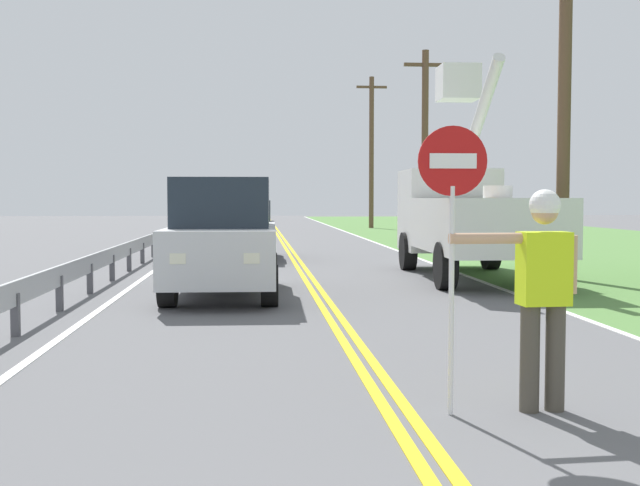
# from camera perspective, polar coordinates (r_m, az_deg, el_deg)

# --- Properties ---
(centerline_yellow_left) EXTENTS (0.11, 110.00, 0.01)m
(centerline_yellow_left) POSITION_cam_1_polar(r_m,az_deg,el_deg) (21.66, -1.85, -1.41)
(centerline_yellow_left) COLOR yellow
(centerline_yellow_left) RESTS_ON ground
(centerline_yellow_right) EXTENTS (0.11, 110.00, 0.01)m
(centerline_yellow_right) POSITION_cam_1_polar(r_m,az_deg,el_deg) (21.67, -1.37, -1.41)
(centerline_yellow_right) COLOR yellow
(centerline_yellow_right) RESTS_ON ground
(edge_line_right) EXTENTS (0.12, 110.00, 0.01)m
(edge_line_right) POSITION_cam_1_polar(r_m,az_deg,el_deg) (22.15, 7.73, -1.34)
(edge_line_right) COLOR silver
(edge_line_right) RESTS_ON ground
(edge_line_left) EXTENTS (0.12, 110.00, 0.01)m
(edge_line_left) POSITION_cam_1_polar(r_m,az_deg,el_deg) (21.77, -11.12, -1.45)
(edge_line_left) COLOR silver
(edge_line_left) RESTS_ON ground
(flagger_worker) EXTENTS (1.09, 0.26, 1.83)m
(flagger_worker) POSITION_cam_1_polar(r_m,az_deg,el_deg) (6.74, 15.68, -2.91)
(flagger_worker) COLOR #474238
(flagger_worker) RESTS_ON ground
(stop_sign_paddle) EXTENTS (0.56, 0.04, 2.33)m
(stop_sign_paddle) POSITION_cam_1_polar(r_m,az_deg,el_deg) (6.43, 9.48, 2.79)
(stop_sign_paddle) COLOR silver
(stop_sign_paddle) RESTS_ON ground
(utility_bucket_truck) EXTENTS (2.81, 6.86, 4.86)m
(utility_bucket_truck) POSITION_cam_1_polar(r_m,az_deg,el_deg) (18.09, 10.49, 2.03)
(utility_bucket_truck) COLOR silver
(utility_bucket_truck) RESTS_ON ground
(oncoming_suv_nearest) EXTENTS (1.99, 4.64, 2.10)m
(oncoming_suv_nearest) POSITION_cam_1_polar(r_m,az_deg,el_deg) (14.30, -6.93, 0.42)
(oncoming_suv_nearest) COLOR silver
(oncoming_suv_nearest) RESTS_ON ground
(oncoming_sedan_second) EXTENTS (2.00, 4.15, 1.70)m
(oncoming_sedan_second) POSITION_cam_1_polar(r_m,az_deg,el_deg) (23.14, -5.59, 0.92)
(oncoming_sedan_second) COLOR black
(oncoming_sedan_second) RESTS_ON ground
(utility_pole_near) EXTENTS (1.80, 0.28, 8.88)m
(utility_pole_near) POSITION_cam_1_polar(r_m,az_deg,el_deg) (18.27, 17.18, 12.12)
(utility_pole_near) COLOR brown
(utility_pole_near) RESTS_ON ground
(utility_pole_mid) EXTENTS (1.80, 0.28, 7.89)m
(utility_pole_mid) POSITION_cam_1_polar(r_m,az_deg,el_deg) (33.55, 7.54, 7.24)
(utility_pole_mid) COLOR brown
(utility_pole_mid) RESTS_ON ground
(utility_pole_far) EXTENTS (1.80, 0.28, 8.92)m
(utility_pole_far) POSITION_cam_1_polar(r_m,az_deg,el_deg) (47.37, 3.72, 6.71)
(utility_pole_far) COLOR brown
(utility_pole_far) RESTS_ON ground
(guardrail_left_shoulder) EXTENTS (0.10, 32.00, 0.71)m
(guardrail_left_shoulder) POSITION_cam_1_polar(r_m,az_deg,el_deg) (18.57, -14.11, -0.69)
(guardrail_left_shoulder) COLOR #9EA0A3
(guardrail_left_shoulder) RESTS_ON ground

